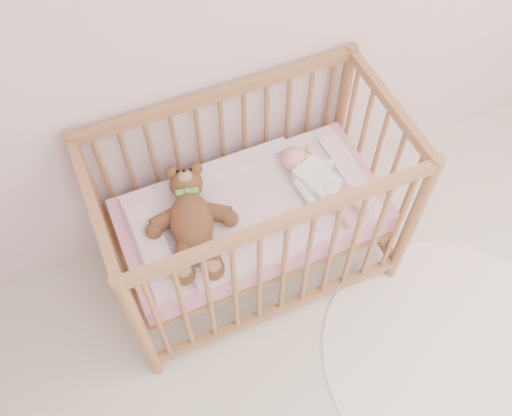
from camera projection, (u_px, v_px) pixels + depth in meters
crib at (252, 214)px, 2.67m from camera, size 1.36×0.76×1.00m
mattress at (252, 215)px, 2.68m from camera, size 1.22×0.62×0.13m
blanket at (252, 207)px, 2.62m from camera, size 1.10×0.58×0.06m
baby at (317, 178)px, 2.61m from camera, size 0.40×0.58×0.13m
teddy_bear at (192, 222)px, 2.47m from camera, size 0.55×0.68×0.17m
rug at (451, 354)px, 2.81m from camera, size 1.27×1.27×0.01m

